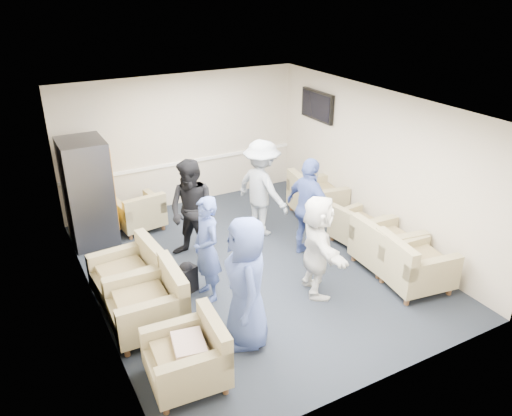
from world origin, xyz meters
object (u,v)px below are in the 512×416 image
armchair_left_near (191,358)px  person_back_left (193,212)px  armchair_right_far (314,198)px  person_front_right (318,246)px  armchair_left_mid (151,305)px  person_front_left (246,283)px  armchair_right_midfar (355,228)px  person_mid_right (309,209)px  armchair_corner (140,214)px  armchair_right_midnear (384,247)px  person_mid_left (207,249)px  armchair_right_near (412,266)px  armchair_left_far (132,277)px  vending_machine (88,192)px  person_back_right (262,188)px

armchair_left_near → person_back_left: (1.12, 2.65, 0.53)m
armchair_right_far → person_front_right: bearing=155.5°
armchair_left_mid → armchair_right_far: bearing=117.9°
armchair_left_mid → armchair_right_far: size_ratio=0.91×
armchair_right_far → person_front_left: person_front_left is taller
armchair_left_mid → armchair_right_midfar: size_ratio=1.16×
person_back_left → person_front_left: bearing=-40.9°
armchair_left_mid → person_mid_right: person_mid_right is taller
armchair_corner → person_front_right: size_ratio=0.56×
armchair_left_near → armchair_corner: (0.63, 4.15, -0.02)m
armchair_right_midnear → person_mid_left: (-2.87, 0.60, 0.44)m
person_back_left → armchair_corner: bearing=162.3°
armchair_left_near → armchair_right_near: bearing=97.8°
person_mid_left → person_mid_right: size_ratio=0.92×
armchair_left_mid → armchair_left_far: (-0.03, 0.83, -0.01)m
person_back_left → person_mid_right: (1.75, -0.82, -0.00)m
armchair_right_far → person_mid_right: size_ratio=0.62×
armchair_left_mid → armchair_right_midfar: bearing=100.7°
vending_machine → person_mid_left: 2.85m
person_back_right → armchair_left_mid: bearing=107.2°
person_front_left → person_mid_left: size_ratio=1.11×
armchair_right_far → person_front_left: bearing=142.3°
armchair_right_midnear → person_back_right: person_back_right is taller
armchair_left_near → armchair_right_near: armchair_right_near is taller
person_front_left → person_back_right: size_ratio=0.99×
armchair_right_near → person_back_right: person_back_right is taller
person_mid_left → person_back_left: size_ratio=0.92×
vending_machine → person_mid_right: (3.11, -2.29, -0.07)m
armchair_left_far → person_front_left: (1.04, -1.66, 0.53)m
person_mid_left → armchair_left_near: bearing=-32.1°
person_front_right → armchair_corner: bearing=45.6°
armchair_right_midnear → person_back_right: 2.39m
person_front_left → person_mid_left: bearing=-161.3°
armchair_left_far → armchair_right_midfar: bearing=82.7°
armchair_left_near → armchair_right_far: size_ratio=0.86×
armchair_left_far → armchair_right_midfar: size_ratio=1.17×
armchair_left_mid → person_front_left: size_ratio=0.55×
armchair_right_far → person_mid_left: size_ratio=0.67×
armchair_left_far → armchair_right_near: (3.84, -1.75, 0.00)m
person_front_left → person_mid_right: size_ratio=1.02×
armchair_left_far → armchair_right_far: 4.13m
armchair_corner → person_front_right: bearing=110.9°
armchair_right_midfar → person_mid_right: bearing=79.4°
armchair_left_near → armchair_right_midnear: bearing=107.6°
armchair_right_far → person_back_right: bearing=106.4°
armchair_right_midfar → person_back_right: (-1.28, 1.15, 0.60)m
armchair_left_near → person_mid_right: (2.87, 1.83, 0.53)m
armchair_left_far → armchair_right_near: armchair_right_near is taller
armchair_right_midfar → person_front_right: size_ratio=0.53×
armchair_right_near → armchair_right_midnear: (0.04, 0.66, -0.01)m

